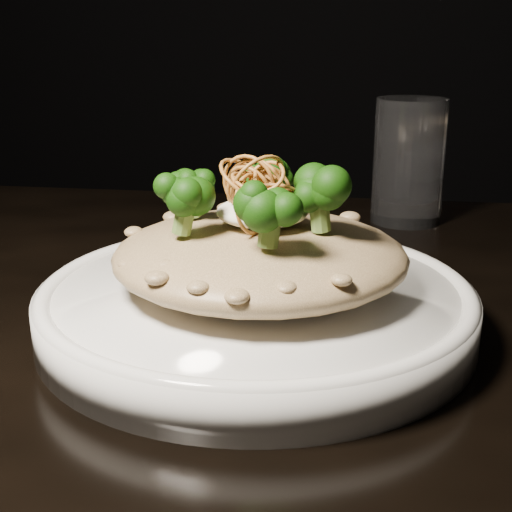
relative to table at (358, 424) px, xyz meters
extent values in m
cube|color=black|center=(0.00, 0.00, 0.06)|extent=(1.10, 0.80, 0.04)
cylinder|color=black|center=(-0.48, 0.33, -0.31)|extent=(0.05, 0.05, 0.71)
cylinder|color=white|center=(-0.08, -0.02, 0.10)|extent=(0.31, 0.31, 0.03)
ellipsoid|color=brown|center=(-0.07, -0.01, 0.14)|extent=(0.21, 0.21, 0.05)
ellipsoid|color=white|center=(-0.07, -0.01, 0.17)|extent=(0.06, 0.06, 0.02)
cylinder|color=white|center=(0.04, 0.30, 0.15)|extent=(0.09, 0.09, 0.13)
camera|label=1|loc=(-0.01, -0.48, 0.29)|focal=50.00mm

